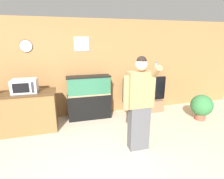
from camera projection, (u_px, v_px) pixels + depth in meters
The scene contains 7 objects.
wall_back_paneled at pixel (80, 69), 4.71m from camera, with size 10.00×0.08×2.60m.
counter_island at pixel (21, 113), 3.97m from camera, with size 1.56×0.59×0.94m.
microwave at pixel (25, 86), 3.85m from camera, with size 0.52×0.39×0.29m.
aquarium_on_stand at pixel (89, 97), 4.66m from camera, with size 1.14×0.36×1.17m.
tv_on_stand at pixel (144, 102), 5.16m from camera, with size 1.33×0.40×1.03m.
person_standing at pixel (139, 103), 3.22m from camera, with size 0.57×0.43×1.80m.
potted_plant at pixel (201, 106), 4.61m from camera, with size 0.56×0.56×0.69m.
Camera 1 is at (-0.38, -2.05, 2.06)m, focal length 28.00 mm.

